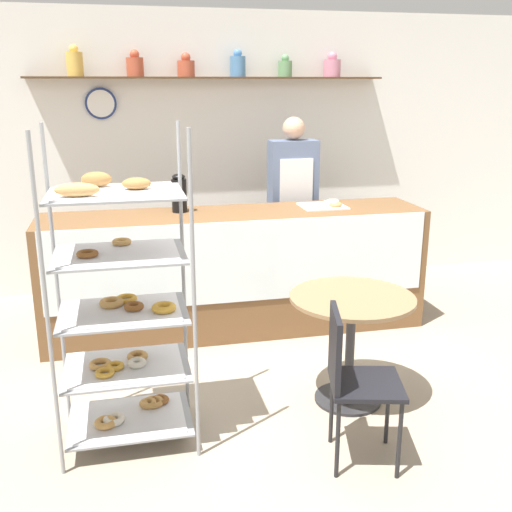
{
  "coord_description": "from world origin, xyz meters",
  "views": [
    {
      "loc": [
        -0.89,
        -3.5,
        2.03
      ],
      "look_at": [
        0.0,
        0.41,
        0.86
      ],
      "focal_mm": 42.0,
      "sensor_mm": 36.0,
      "label": 1
    }
  ],
  "objects": [
    {
      "name": "pastry_rack",
      "position": [
        -0.92,
        -0.29,
        0.81
      ],
      "size": [
        0.76,
        0.56,
        1.82
      ],
      "color": "gray",
      "rests_on": "ground_plane"
    },
    {
      "name": "coffee_carafe",
      "position": [
        -0.44,
        1.3,
        1.16
      ],
      "size": [
        0.12,
        0.12,
        0.31
      ],
      "color": "black",
      "rests_on": "display_counter"
    },
    {
      "name": "donut_tray_counter",
      "position": [
        0.81,
        1.24,
        1.03
      ],
      "size": [
        0.37,
        0.33,
        0.05
      ],
      "color": "silver",
      "rests_on": "display_counter"
    },
    {
      "name": "display_counter",
      "position": [
        0.0,
        1.18,
        0.51
      ],
      "size": [
        3.14,
        0.67,
        1.01
      ],
      "color": "brown",
      "rests_on": "ground_plane"
    },
    {
      "name": "back_wall",
      "position": [
        -0.0,
        2.49,
        1.37
      ],
      "size": [
        10.0,
        0.3,
        2.7
      ],
      "color": "white",
      "rests_on": "ground_plane"
    },
    {
      "name": "person_worker",
      "position": [
        0.65,
        1.76,
        0.95
      ],
      "size": [
        0.44,
        0.23,
        1.73
      ],
      "color": "#282833",
      "rests_on": "ground_plane"
    },
    {
      "name": "cafe_chair",
      "position": [
        0.25,
        -0.78,
        0.54
      ],
      "size": [
        0.46,
        0.46,
        0.88
      ],
      "rotation": [
        0.0,
        0.0,
        7.61
      ],
      "color": "black",
      "rests_on": "ground_plane"
    },
    {
      "name": "cafe_table",
      "position": [
        0.49,
        -0.17,
        0.56
      ],
      "size": [
        0.79,
        0.79,
        0.73
      ],
      "color": "#262628",
      "rests_on": "ground_plane"
    },
    {
      "name": "ground_plane",
      "position": [
        0.0,
        0.0,
        0.0
      ],
      "size": [
        14.0,
        14.0,
        0.0
      ],
      "primitive_type": "plane",
      "color": "gray"
    }
  ]
}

